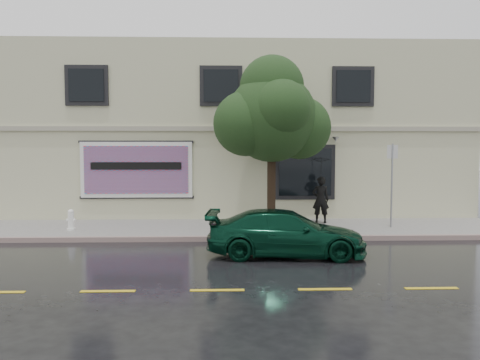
{
  "coord_description": "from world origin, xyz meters",
  "views": [
    {
      "loc": [
        0.18,
        -12.8,
        2.89
      ],
      "look_at": [
        0.63,
        2.2,
        1.85
      ],
      "focal_mm": 35.0,
      "sensor_mm": 36.0,
      "label": 1
    }
  ],
  "objects_px": {
    "street_tree": "(272,118)",
    "pedestrian": "(321,200)",
    "car": "(286,233)",
    "fire_hydrant": "(71,220)"
  },
  "relations": [
    {
      "from": "car",
      "to": "pedestrian",
      "type": "xyz_separation_m",
      "value": [
        1.84,
        4.49,
        0.38
      ]
    },
    {
      "from": "street_tree",
      "to": "pedestrian",
      "type": "bearing_deg",
      "value": 27.84
    },
    {
      "from": "car",
      "to": "fire_hydrant",
      "type": "bearing_deg",
      "value": 68.76
    },
    {
      "from": "car",
      "to": "fire_hydrant",
      "type": "height_order",
      "value": "car"
    },
    {
      "from": "pedestrian",
      "to": "street_tree",
      "type": "xyz_separation_m",
      "value": [
        -1.9,
        -1.0,
        2.89
      ]
    },
    {
      "from": "pedestrian",
      "to": "street_tree",
      "type": "distance_m",
      "value": 3.59
    },
    {
      "from": "street_tree",
      "to": "fire_hydrant",
      "type": "bearing_deg",
      "value": -177.67
    },
    {
      "from": "street_tree",
      "to": "car",
      "type": "bearing_deg",
      "value": -89.12
    },
    {
      "from": "pedestrian",
      "to": "fire_hydrant",
      "type": "relative_size",
      "value": 2.41
    },
    {
      "from": "fire_hydrant",
      "to": "street_tree",
      "type": "bearing_deg",
      "value": 16.73
    }
  ]
}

